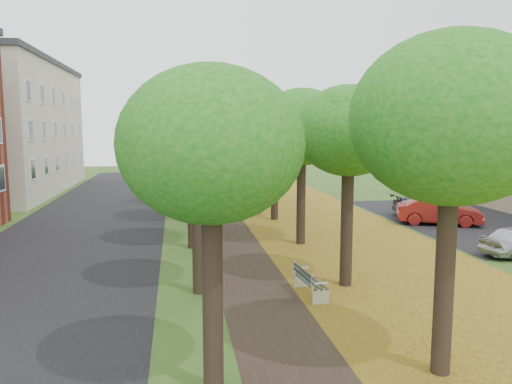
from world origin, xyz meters
name	(u,v)px	position (x,y,z in m)	size (l,w,h in m)	color
ground	(322,382)	(0.00, 0.00, 0.00)	(120.00, 120.00, 0.00)	#2D4C19
street_asphalt	(78,237)	(-7.50, 15.00, 0.00)	(8.00, 70.00, 0.01)	black
footpath	(235,232)	(0.00, 15.00, 0.00)	(3.20, 70.00, 0.01)	black
leaf_verge	(331,228)	(5.00, 15.00, 0.01)	(7.50, 70.00, 0.01)	#A0891D
parking_lot	(472,220)	(13.50, 16.00, 0.00)	(9.00, 16.00, 0.01)	black
tree_row_west	(189,131)	(-2.20, 15.00, 5.02)	(3.82, 33.82, 6.68)	black
tree_row_east	(287,130)	(2.60, 15.00, 5.02)	(3.82, 33.82, 6.68)	black
bench	(309,281)	(1.14, 5.21, 0.45)	(0.70, 1.86, 0.86)	#2B362F
car_red	(439,211)	(11.00, 15.13, 0.71)	(1.51, 4.32, 1.42)	maroon
car_grey	(429,205)	(11.94, 17.99, 0.62)	(1.74, 4.28, 1.24)	#2D2D31
car_white	(437,206)	(11.91, 17.03, 0.66)	(2.19, 4.74, 1.32)	silver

